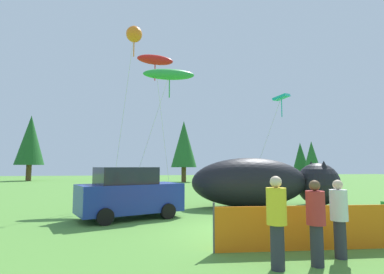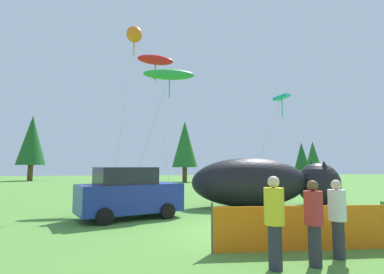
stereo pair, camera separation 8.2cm
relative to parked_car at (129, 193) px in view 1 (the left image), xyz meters
name	(u,v)px [view 1 (the left image)]	position (x,y,z in m)	size (l,w,h in m)	color
ground_plane	(232,229)	(3.35, -2.70, -0.98)	(120.00, 120.00, 0.00)	#548C38
parked_car	(129,193)	(0.00, 0.00, 0.00)	(4.34, 3.10, 2.01)	navy
inflatable_cat	(264,184)	(6.74, 2.26, 0.16)	(7.90, 2.66, 2.47)	black
safety_fence	(334,227)	(5.09, -5.44, -0.44)	(6.05, 0.59, 1.18)	orange
spectator_in_green_shirt	(339,215)	(4.76, -6.11, -0.03)	(0.38, 0.38, 1.74)	#2D2D38
spectator_in_blue_shirt	(277,218)	(3.03, -6.53, 0.03)	(0.40, 0.40, 1.85)	#2D2D38
spectator_in_grey_shirt	(316,219)	(3.93, -6.49, -0.03)	(0.38, 0.38, 1.75)	#2D2D38
kite_teal_diamond	(281,99)	(9.43, 5.39, 5.41)	(3.25, 1.28, 6.75)	silver
kite_red_lizard	(155,60)	(1.30, 5.65, 7.54)	(2.29, 1.64, 9.00)	silver
kite_orange_flower	(134,35)	(0.02, 4.25, 8.43)	(1.48, 0.90, 9.90)	silver
kite_green_fish	(169,75)	(1.98, 3.76, 6.09)	(3.72, 1.97, 7.53)	silver
horizon_tree_east	(184,144)	(6.51, 26.78, 3.98)	(3.38, 3.38, 8.07)	brown
horizon_tree_west	(30,140)	(-14.72, 34.33, 4.80)	(3.95, 3.95, 9.43)	brown
horizon_tree_mid	(300,157)	(26.00, 31.26, 2.59)	(2.44, 2.44, 5.82)	brown
horizon_tree_northeast	(312,156)	(25.11, 26.77, 2.49)	(2.37, 2.37, 5.65)	brown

